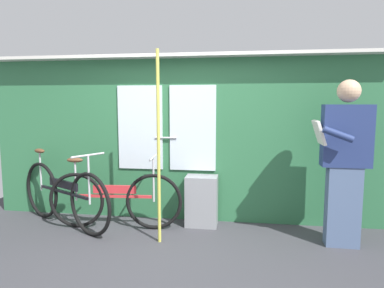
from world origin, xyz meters
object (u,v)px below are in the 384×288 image
at_px(bicycle_near_door, 63,195).
at_px(bicycle_leaning_behind, 114,199).
at_px(trash_bin_by_wall, 202,201).
at_px(passenger_reading_newspaper, 344,160).
at_px(handrail_pole, 159,148).

xyz_separation_m(bicycle_near_door, bicycle_leaning_behind, (0.67, 0.00, -0.03)).
bearing_deg(bicycle_near_door, trash_bin_by_wall, 38.15).
bearing_deg(bicycle_leaning_behind, passenger_reading_newspaper, -7.72).
bearing_deg(handrail_pole, trash_bin_by_wall, 55.47).
bearing_deg(trash_bin_by_wall, bicycle_leaning_behind, -165.84).
relative_size(bicycle_near_door, handrail_pole, 0.77).
xyz_separation_m(bicycle_near_door, passenger_reading_newspaper, (3.30, -0.12, 0.55)).
bearing_deg(trash_bin_by_wall, passenger_reading_newspaper, -14.00).
bearing_deg(bicycle_leaning_behind, trash_bin_by_wall, 9.19).
height_order(bicycle_leaning_behind, passenger_reading_newspaper, passenger_reading_newspaper).
distance_m(passenger_reading_newspaper, handrail_pole, 1.99).
height_order(bicycle_near_door, passenger_reading_newspaper, passenger_reading_newspaper).
relative_size(bicycle_leaning_behind, passenger_reading_newspaper, 0.93).
relative_size(passenger_reading_newspaper, trash_bin_by_wall, 2.81).
distance_m(bicycle_leaning_behind, trash_bin_by_wall, 1.09).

